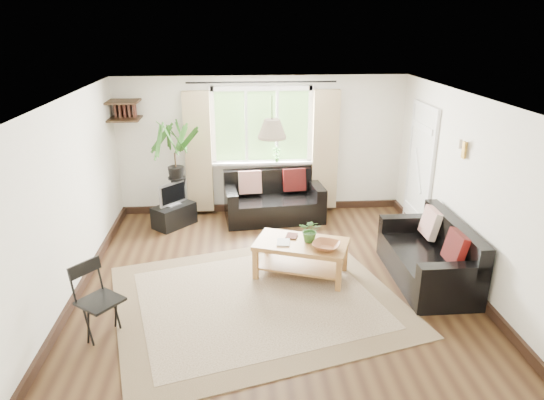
{
  "coord_description": "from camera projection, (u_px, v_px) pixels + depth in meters",
  "views": [
    {
      "loc": [
        -0.45,
        -5.52,
        3.25
      ],
      "look_at": [
        0.0,
        0.4,
        1.05
      ],
      "focal_mm": 32.0,
      "sensor_mm": 36.0,
      "label": 1
    }
  ],
  "objects": [
    {
      "name": "floor",
      "position": [
        274.0,
        286.0,
        6.33
      ],
      "size": [
        5.5,
        5.5,
        0.0
      ],
      "primitive_type": "plane",
      "color": "black",
      "rests_on": "ground"
    },
    {
      "name": "ceiling",
      "position": [
        275.0,
        101.0,
        5.49
      ],
      "size": [
        5.5,
        5.5,
        0.0
      ],
      "primitive_type": "plane",
      "rotation": [
        3.14,
        0.0,
        0.0
      ],
      "color": "white",
      "rests_on": "floor"
    },
    {
      "name": "wall_back",
      "position": [
        262.0,
        146.0,
        8.48
      ],
      "size": [
        5.0,
        0.02,
        2.4
      ],
      "primitive_type": "cube",
      "color": "white",
      "rests_on": "floor"
    },
    {
      "name": "wall_front",
      "position": [
        306.0,
        338.0,
        3.34
      ],
      "size": [
        5.0,
        0.02,
        2.4
      ],
      "primitive_type": "cube",
      "color": "white",
      "rests_on": "floor"
    },
    {
      "name": "wall_left",
      "position": [
        64.0,
        205.0,
        5.73
      ],
      "size": [
        0.02,
        5.5,
        2.4
      ],
      "primitive_type": "cube",
      "color": "white",
      "rests_on": "floor"
    },
    {
      "name": "wall_right",
      "position": [
        472.0,
        195.0,
        6.09
      ],
      "size": [
        0.02,
        5.5,
        2.4
      ],
      "primitive_type": "cube",
      "color": "white",
      "rests_on": "floor"
    },
    {
      "name": "rug",
      "position": [
        257.0,
        299.0,
        6.01
      ],
      "size": [
        3.99,
        3.65,
        0.02
      ],
      "primitive_type": "cube",
      "rotation": [
        0.0,
        0.0,
        0.26
      ],
      "color": "#C1B396",
      "rests_on": "floor"
    },
    {
      "name": "window",
      "position": [
        262.0,
        126.0,
        8.32
      ],
      "size": [
        2.5,
        0.16,
        2.16
      ],
      "primitive_type": null,
      "color": "white",
      "rests_on": "wall_back"
    },
    {
      "name": "door",
      "position": [
        420.0,
        171.0,
        7.74
      ],
      "size": [
        0.06,
        0.96,
        2.06
      ],
      "primitive_type": "cube",
      "color": "silver",
      "rests_on": "wall_right"
    },
    {
      "name": "corner_shelf",
      "position": [
        124.0,
        110.0,
        7.85
      ],
      "size": [
        0.5,
        0.5,
        0.34
      ],
      "primitive_type": null,
      "color": "black",
      "rests_on": "wall_back"
    },
    {
      "name": "pendant_lamp",
      "position": [
        272.0,
        124.0,
        5.99
      ],
      "size": [
        0.36,
        0.36,
        0.54
      ],
      "primitive_type": null,
      "color": "beige",
      "rests_on": "ceiling"
    },
    {
      "name": "wall_sconce",
      "position": [
        462.0,
        147.0,
        6.17
      ],
      "size": [
        0.12,
        0.12,
        0.28
      ],
      "primitive_type": null,
      "color": "beige",
      "rests_on": "wall_right"
    },
    {
      "name": "sofa_back",
      "position": [
        274.0,
        198.0,
        8.33
      ],
      "size": [
        1.73,
        0.99,
        0.78
      ],
      "primitive_type": null,
      "rotation": [
        0.0,
        0.0,
        0.1
      ],
      "color": "black",
      "rests_on": "floor"
    },
    {
      "name": "sofa_right",
      "position": [
        428.0,
        253.0,
        6.35
      ],
      "size": [
        1.68,
        0.85,
        0.79
      ],
      "primitive_type": null,
      "rotation": [
        0.0,
        0.0,
        -1.56
      ],
      "color": "black",
      "rests_on": "floor"
    },
    {
      "name": "coffee_table",
      "position": [
        301.0,
        259.0,
        6.51
      ],
      "size": [
        1.36,
        1.04,
        0.49
      ],
      "primitive_type": null,
      "rotation": [
        0.0,
        0.0,
        -0.36
      ],
      "color": "brown",
      "rests_on": "floor"
    },
    {
      "name": "table_plant",
      "position": [
        311.0,
        230.0,
        6.39
      ],
      "size": [
        0.37,
        0.34,
        0.32
      ],
      "primitive_type": "imported",
      "rotation": [
        0.0,
        0.0,
        -0.39
      ],
      "color": "#326026",
      "rests_on": "coffee_table"
    },
    {
      "name": "bowl",
      "position": [
        326.0,
        246.0,
        6.22
      ],
      "size": [
        0.47,
        0.47,
        0.09
      ],
      "primitive_type": "imported",
      "rotation": [
        0.0,
        0.0,
        -0.46
      ],
      "color": "#985A34",
      "rests_on": "coffee_table"
    },
    {
      "name": "book_a",
      "position": [
        277.0,
        242.0,
        6.4
      ],
      "size": [
        0.2,
        0.25,
        0.02
      ],
      "primitive_type": "imported",
      "rotation": [
        0.0,
        0.0,
        -0.13
      ],
      "color": "silver",
      "rests_on": "coffee_table"
    },
    {
      "name": "book_b",
      "position": [
        286.0,
        235.0,
        6.6
      ],
      "size": [
        0.2,
        0.24,
        0.02
      ],
      "primitive_type": "imported",
      "rotation": [
        0.0,
        0.0,
        -0.3
      ],
      "color": "#4F281F",
      "rests_on": "coffee_table"
    },
    {
      "name": "tv_stand",
      "position": [
        174.0,
        215.0,
        8.13
      ],
      "size": [
        0.75,
        0.77,
        0.37
      ],
      "primitive_type": "cube",
      "rotation": [
        0.0,
        0.0,
        0.82
      ],
      "color": "black",
      "rests_on": "floor"
    },
    {
      "name": "tv",
      "position": [
        173.0,
        194.0,
        8.0
      ],
      "size": [
        0.49,
        0.51,
        0.41
      ],
      "primitive_type": null,
      "rotation": [
        0.0,
        0.0,
        0.82
      ],
      "color": "#A5A5AA",
      "rests_on": "tv_stand"
    },
    {
      "name": "palm_stand",
      "position": [
        176.0,
        173.0,
        8.07
      ],
      "size": [
        0.74,
        0.74,
        1.73
      ],
      "primitive_type": null,
      "rotation": [
        0.0,
        0.0,
        0.11
      ],
      "color": "black",
      "rests_on": "floor"
    },
    {
      "name": "folding_chair",
      "position": [
        100.0,
        302.0,
        5.18
      ],
      "size": [
        0.62,
        0.62,
        0.85
      ],
      "primitive_type": null,
      "rotation": [
        0.0,
        0.0,
        0.89
      ],
      "color": "black",
      "rests_on": "floor"
    },
    {
      "name": "sill_plant",
      "position": [
        277.0,
        155.0,
        8.43
      ],
      "size": [
        0.14,
        0.1,
        0.27
      ],
      "primitive_type": "imported",
      "color": "#2D6023",
      "rests_on": "window"
    }
  ]
}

